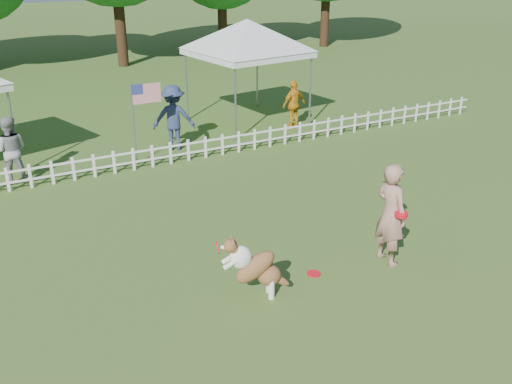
{
  "coord_description": "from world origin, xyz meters",
  "views": [
    {
      "loc": [
        -4.42,
        -6.54,
        5.24
      ],
      "look_at": [
        0.13,
        2.0,
        1.1
      ],
      "focal_mm": 40.0,
      "sensor_mm": 36.0,
      "label": 1
    }
  ],
  "objects_px": {
    "spectator_b": "(174,118)",
    "flag_pole": "(134,125)",
    "frisbee_on_turf": "(314,274)",
    "canopy_tent_right": "(247,73)",
    "dog": "(256,267)",
    "spectator_c": "(294,104)",
    "spectator_a": "(11,150)",
    "handler": "(391,214)"
  },
  "relations": [
    {
      "from": "spectator_c",
      "to": "spectator_a",
      "type": "bearing_deg",
      "value": -5.55
    },
    {
      "from": "dog",
      "to": "spectator_b",
      "type": "height_order",
      "value": "spectator_b"
    },
    {
      "from": "frisbee_on_turf",
      "to": "spectator_a",
      "type": "relative_size",
      "value": 0.15
    },
    {
      "from": "dog",
      "to": "spectator_a",
      "type": "relative_size",
      "value": 0.68
    },
    {
      "from": "spectator_c",
      "to": "handler",
      "type": "bearing_deg",
      "value": 59.39
    },
    {
      "from": "spectator_a",
      "to": "handler",
      "type": "bearing_deg",
      "value": 144.39
    },
    {
      "from": "frisbee_on_turf",
      "to": "spectator_a",
      "type": "bearing_deg",
      "value": 119.86
    },
    {
      "from": "spectator_a",
      "to": "flag_pole",
      "type": "bearing_deg",
      "value": -167.32
    },
    {
      "from": "handler",
      "to": "spectator_b",
      "type": "relative_size",
      "value": 1.04
    },
    {
      "from": "spectator_b",
      "to": "spectator_c",
      "type": "relative_size",
      "value": 1.22
    },
    {
      "from": "handler",
      "to": "canopy_tent_right",
      "type": "bearing_deg",
      "value": -13.21
    },
    {
      "from": "handler",
      "to": "frisbee_on_turf",
      "type": "xyz_separation_m",
      "value": [
        -1.42,
        0.24,
        -0.93
      ]
    },
    {
      "from": "spectator_b",
      "to": "handler",
      "type": "bearing_deg",
      "value": 121.44
    },
    {
      "from": "frisbee_on_turf",
      "to": "spectator_a",
      "type": "height_order",
      "value": "spectator_a"
    },
    {
      "from": "frisbee_on_turf",
      "to": "dog",
      "type": "bearing_deg",
      "value": -173.63
    },
    {
      "from": "frisbee_on_turf",
      "to": "handler",
      "type": "bearing_deg",
      "value": -9.47
    },
    {
      "from": "flag_pole",
      "to": "spectator_c",
      "type": "bearing_deg",
      "value": 8.94
    },
    {
      "from": "frisbee_on_turf",
      "to": "flag_pole",
      "type": "height_order",
      "value": "flag_pole"
    },
    {
      "from": "spectator_c",
      "to": "spectator_b",
      "type": "bearing_deg",
      "value": -7.51
    },
    {
      "from": "flag_pole",
      "to": "spectator_c",
      "type": "relative_size",
      "value": 1.44
    },
    {
      "from": "dog",
      "to": "flag_pole",
      "type": "bearing_deg",
      "value": 106.22
    },
    {
      "from": "canopy_tent_right",
      "to": "flag_pole",
      "type": "distance_m",
      "value": 4.94
    },
    {
      "from": "spectator_b",
      "to": "canopy_tent_right",
      "type": "bearing_deg",
      "value": -131.83
    },
    {
      "from": "canopy_tent_right",
      "to": "flag_pole",
      "type": "relative_size",
      "value": 1.48
    },
    {
      "from": "dog",
      "to": "spectator_a",
      "type": "xyz_separation_m",
      "value": [
        -2.83,
        7.17,
        0.26
      ]
    },
    {
      "from": "flag_pole",
      "to": "spectator_a",
      "type": "bearing_deg",
      "value": 173.82
    },
    {
      "from": "canopy_tent_right",
      "to": "spectator_c",
      "type": "distance_m",
      "value": 1.79
    },
    {
      "from": "handler",
      "to": "spectator_b",
      "type": "bearing_deg",
      "value": 6.82
    },
    {
      "from": "canopy_tent_right",
      "to": "flag_pole",
      "type": "xyz_separation_m",
      "value": [
        -4.4,
        -2.19,
        -0.52
      ]
    },
    {
      "from": "canopy_tent_right",
      "to": "frisbee_on_turf",
      "type": "bearing_deg",
      "value": -118.22
    },
    {
      "from": "spectator_b",
      "to": "flag_pole",
      "type": "bearing_deg",
      "value": 52.73
    },
    {
      "from": "spectator_b",
      "to": "spectator_c",
      "type": "height_order",
      "value": "spectator_b"
    },
    {
      "from": "handler",
      "to": "frisbee_on_turf",
      "type": "relative_size",
      "value": 7.8
    },
    {
      "from": "dog",
      "to": "spectator_b",
      "type": "relative_size",
      "value": 0.61
    },
    {
      "from": "frisbee_on_turf",
      "to": "spectator_b",
      "type": "xyz_separation_m",
      "value": [
        0.28,
        7.55,
        0.9
      ]
    },
    {
      "from": "dog",
      "to": "spectator_b",
      "type": "distance_m",
      "value": 7.84
    },
    {
      "from": "dog",
      "to": "spectator_c",
      "type": "height_order",
      "value": "spectator_c"
    },
    {
      "from": "flag_pole",
      "to": "canopy_tent_right",
      "type": "bearing_deg",
      "value": 25.1
    },
    {
      "from": "frisbee_on_turf",
      "to": "flag_pole",
      "type": "xyz_separation_m",
      "value": [
        -1.07,
        6.79,
        1.07
      ]
    },
    {
      "from": "spectator_a",
      "to": "spectator_c",
      "type": "bearing_deg",
      "value": -157.51
    },
    {
      "from": "frisbee_on_turf",
      "to": "flag_pole",
      "type": "relative_size",
      "value": 0.11
    },
    {
      "from": "canopy_tent_right",
      "to": "spectator_b",
      "type": "bearing_deg",
      "value": -162.83
    }
  ]
}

